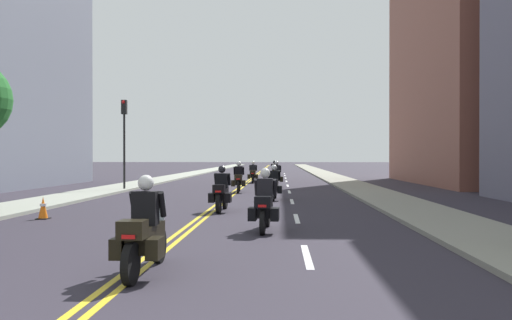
{
  "coord_description": "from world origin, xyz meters",
  "views": [
    {
      "loc": [
        2.43,
        -1.87,
        1.92
      ],
      "look_at": [
        1.11,
        26.62,
        1.73
      ],
      "focal_mm": 35.91,
      "sensor_mm": 36.0,
      "label": 1
    }
  ],
  "objects": [
    {
      "name": "centreline_yellow_outer",
      "position": [
        0.12,
        48.0,
        0.0
      ],
      "size": [
        0.12,
        132.0,
        0.01
      ],
      "primitive_type": "cube",
      "color": "yellow",
      "rests_on": "ground"
    },
    {
      "name": "traffic_cone_1",
      "position": [
        -4.83,
        13.51,
        0.34
      ],
      "size": [
        0.35,
        0.35,
        0.69
      ],
      "color": "black",
      "rests_on": "ground"
    },
    {
      "name": "sidewalk_right",
      "position": [
        7.2,
        48.0,
        0.06
      ],
      "size": [
        2.57,
        144.0,
        0.12
      ],
      "primitive_type": "cube",
      "color": "gray",
      "rests_on": "ground"
    },
    {
      "name": "sidewalk_left",
      "position": [
        -7.2,
        48.0,
        0.06
      ],
      "size": [
        2.57,
        144.0,
        0.12
      ],
      "primitive_type": "cube",
      "color": "#989C8D",
      "rests_on": "ground"
    },
    {
      "name": "motorcycle_1",
      "position": [
        2.05,
        11.22,
        0.66
      ],
      "size": [
        0.78,
        2.12,
        1.62
      ],
      "rotation": [
        0.0,
        0.0,
        -0.06
      ],
      "color": "black",
      "rests_on": "ground"
    },
    {
      "name": "motorcycle_4",
      "position": [
        0.24,
        25.45,
        0.68
      ],
      "size": [
        0.78,
        2.31,
        1.67
      ],
      "rotation": [
        0.0,
        0.0,
        0.04
      ],
      "color": "black",
      "rests_on": "ground"
    },
    {
      "name": "lane_dashes_white",
      "position": [
        2.96,
        29.0,
        0.0
      ],
      "size": [
        0.14,
        56.4,
        0.01
      ],
      "color": "silver",
      "rests_on": "ground"
    },
    {
      "name": "motorcycle_7",
      "position": [
        2.0,
        40.56,
        0.65
      ],
      "size": [
        0.76,
        2.15,
        1.6
      ],
      "rotation": [
        0.0,
        0.0,
        -0.01
      ],
      "color": "black",
      "rests_on": "ground"
    },
    {
      "name": "building_right_1",
      "position": [
        17.08,
        35.19,
        10.02
      ],
      "size": [
        9.87,
        17.78,
        20.04
      ],
      "color": "brown",
      "rests_on": "ground"
    },
    {
      "name": "centreline_yellow_inner",
      "position": [
        -0.12,
        48.0,
        0.0
      ],
      "size": [
        0.12,
        132.0,
        0.01
      ],
      "primitive_type": "cube",
      "color": "yellow",
      "rests_on": "ground"
    },
    {
      "name": "motorcycle_0",
      "position": [
        0.24,
        6.32,
        0.66
      ],
      "size": [
        0.77,
        2.28,
        1.62
      ],
      "rotation": [
        0.0,
        0.0,
        -0.02
      ],
      "color": "black",
      "rests_on": "ground"
    },
    {
      "name": "motorcycle_6",
      "position": [
        0.49,
        35.35,
        0.64
      ],
      "size": [
        0.76,
        2.22,
        1.59
      ],
      "rotation": [
        0.0,
        0.0,
        0.01
      ],
      "color": "black",
      "rests_on": "ground"
    },
    {
      "name": "traffic_light_near",
      "position": [
        -6.32,
        26.53,
        3.51
      ],
      "size": [
        0.28,
        0.38,
        5.11
      ],
      "color": "black",
      "rests_on": "ground"
    },
    {
      "name": "motorcycle_2",
      "position": [
        0.4,
        15.93,
        0.65
      ],
      "size": [
        0.78,
        2.18,
        1.6
      ],
      "rotation": [
        0.0,
        0.0,
        -0.04
      ],
      "color": "black",
      "rests_on": "ground"
    },
    {
      "name": "motorcycle_3",
      "position": [
        2.17,
        20.72,
        0.63
      ],
      "size": [
        0.78,
        2.1,
        1.57
      ],
      "rotation": [
        0.0,
        0.0,
        -0.05
      ],
      "color": "black",
      "rests_on": "ground"
    },
    {
      "name": "motorcycle_5",
      "position": [
        2.25,
        30.25,
        0.66
      ],
      "size": [
        0.78,
        2.17,
        1.66
      ],
      "rotation": [
        0.0,
        0.0,
        0.04
      ],
      "color": "black",
      "rests_on": "ground"
    },
    {
      "name": "ground_plane",
      "position": [
        0.0,
        48.0,
        0.0
      ],
      "size": [
        264.0,
        264.0,
        0.0
      ],
      "primitive_type": "plane",
      "color": "#2E2A34"
    }
  ]
}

